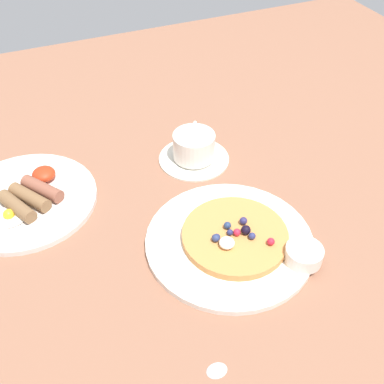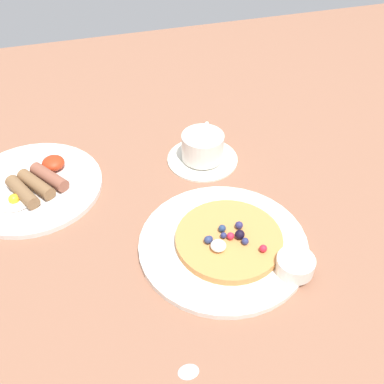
{
  "view_description": "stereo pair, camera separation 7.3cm",
  "coord_description": "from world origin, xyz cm",
  "px_view_note": "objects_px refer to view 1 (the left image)",
  "views": [
    {
      "loc": [
        -18.02,
        -53.95,
        58.55
      ],
      "look_at": [
        5.36,
        1.36,
        4.0
      ],
      "focal_mm": 43.9,
      "sensor_mm": 36.0,
      "label": 1
    },
    {
      "loc": [
        -11.12,
        -56.38,
        58.55
      ],
      "look_at": [
        5.36,
        1.36,
        4.0
      ],
      "focal_mm": 43.9,
      "sensor_mm": 36.0,
      "label": 2
    }
  ],
  "objects_px": {
    "pancake_plate": "(229,242)",
    "syrup_ramekin": "(304,254)",
    "breakfast_plate": "(25,200)",
    "coffee_cup": "(194,145)",
    "coffee_saucer": "(194,158)"
  },
  "relations": [
    {
      "from": "pancake_plate",
      "to": "coffee_cup",
      "type": "height_order",
      "value": "coffee_cup"
    },
    {
      "from": "coffee_saucer",
      "to": "coffee_cup",
      "type": "xyz_separation_m",
      "value": [
        0.0,
        0.0,
        0.03
      ]
    },
    {
      "from": "syrup_ramekin",
      "to": "breakfast_plate",
      "type": "height_order",
      "value": "syrup_ramekin"
    },
    {
      "from": "breakfast_plate",
      "to": "pancake_plate",
      "type": "bearing_deg",
      "value": -38.3
    },
    {
      "from": "syrup_ramekin",
      "to": "coffee_cup",
      "type": "distance_m",
      "value": 0.32
    },
    {
      "from": "pancake_plate",
      "to": "coffee_cup",
      "type": "bearing_deg",
      "value": 81.41
    },
    {
      "from": "pancake_plate",
      "to": "breakfast_plate",
      "type": "bearing_deg",
      "value": 141.7
    },
    {
      "from": "coffee_cup",
      "to": "syrup_ramekin",
      "type": "bearing_deg",
      "value": -80.67
    },
    {
      "from": "syrup_ramekin",
      "to": "coffee_cup",
      "type": "height_order",
      "value": "coffee_cup"
    },
    {
      "from": "pancake_plate",
      "to": "breakfast_plate",
      "type": "relative_size",
      "value": 1.07
    },
    {
      "from": "coffee_cup",
      "to": "breakfast_plate",
      "type": "bearing_deg",
      "value": 179.42
    },
    {
      "from": "coffee_saucer",
      "to": "breakfast_plate",
      "type": "bearing_deg",
      "value": 179.19
    },
    {
      "from": "breakfast_plate",
      "to": "coffee_saucer",
      "type": "bearing_deg",
      "value": -0.81
    },
    {
      "from": "pancake_plate",
      "to": "syrup_ramekin",
      "type": "height_order",
      "value": "syrup_ramekin"
    },
    {
      "from": "breakfast_plate",
      "to": "coffee_cup",
      "type": "distance_m",
      "value": 0.33
    }
  ]
}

